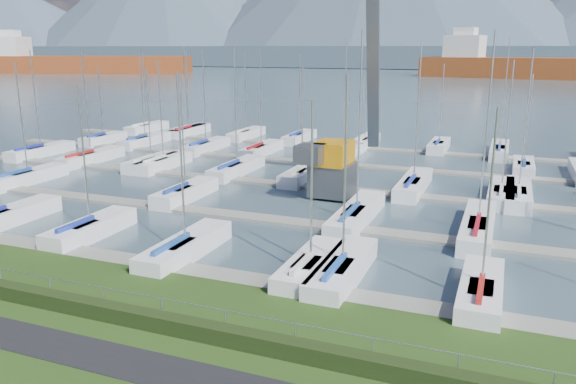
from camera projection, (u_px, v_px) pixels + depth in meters
The scene contains 10 objects.
path at pixel (139, 365), 20.63m from camera, with size 160.00×2.00×0.04m, color black.
water at pixel (485, 74), 257.72m from camera, with size 800.00×540.00×0.20m, color #40535D.
hedge at pixel (177, 325), 22.89m from camera, with size 80.00×0.70×0.70m, color black.
fence at pixel (181, 302), 23.04m from camera, with size 0.04×0.04×80.00m, color #97999F.
foothill at pixel (492, 57), 319.20m from camera, with size 900.00×80.00×12.00m, color #445664.
docks at pixel (349, 190), 46.82m from camera, with size 90.00×41.60×0.25m.
crane at pixel (344, 126), 44.54m from camera, with size 5.36×13.25×22.35m.
cargo_ship_west at pixel (74, 65), 256.72m from camera, with size 97.77×46.47×21.50m.
cargo_ship_mid at pixel (550, 69), 211.64m from camera, with size 107.07×34.58×21.50m.
sailboat_fleet at pixel (345, 118), 48.53m from camera, with size 73.57×49.15×13.83m.
Camera 1 is at (11.83, -18.10, 11.36)m, focal length 35.00 mm.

